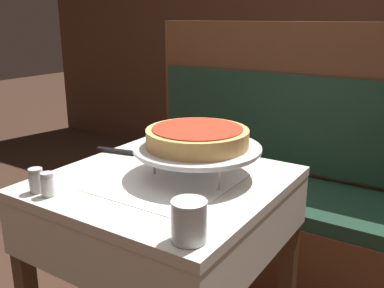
% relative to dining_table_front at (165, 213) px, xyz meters
% --- Properties ---
extents(dining_table_front, '(0.69, 0.69, 0.74)m').
position_rel_dining_table_front_xyz_m(dining_table_front, '(0.00, 0.00, 0.00)').
color(dining_table_front, beige).
rests_on(dining_table_front, ground_plane).
extents(dining_table_rear, '(0.68, 0.68, 0.75)m').
position_rel_dining_table_front_xyz_m(dining_table_rear, '(0.10, 1.72, 0.02)').
color(dining_table_rear, beige).
rests_on(dining_table_rear, ground_plane).
extents(booth_bench, '(1.60, 0.50, 1.20)m').
position_rel_dining_table_front_xyz_m(booth_bench, '(0.13, 0.77, -0.28)').
color(booth_bench, brown).
rests_on(booth_bench, ground_plane).
extents(back_wall_panel, '(6.00, 0.04, 2.40)m').
position_rel_dining_table_front_xyz_m(back_wall_panel, '(0.00, 2.22, 0.58)').
color(back_wall_panel, '#4C2D1E').
rests_on(back_wall_panel, ground_plane).
extents(pizza_pan_stand, '(0.40, 0.40, 0.09)m').
position_rel_dining_table_front_xyz_m(pizza_pan_stand, '(0.07, 0.07, 0.21)').
color(pizza_pan_stand, '#ADADB2').
rests_on(pizza_pan_stand, dining_table_front).
extents(deep_dish_pizza, '(0.31, 0.31, 0.06)m').
position_rel_dining_table_front_xyz_m(deep_dish_pizza, '(0.07, 0.07, 0.24)').
color(deep_dish_pizza, tan).
rests_on(deep_dish_pizza, pizza_pan_stand).
extents(pizza_server, '(0.29, 0.10, 0.01)m').
position_rel_dining_table_front_xyz_m(pizza_server, '(-0.23, 0.12, 0.13)').
color(pizza_server, '#BCBCC1').
rests_on(pizza_server, dining_table_front).
extents(water_glass_near, '(0.08, 0.08, 0.09)m').
position_rel_dining_table_front_xyz_m(water_glass_near, '(0.27, -0.28, 0.17)').
color(water_glass_near, silver).
rests_on(water_glass_near, dining_table_front).
extents(salt_shaker, '(0.04, 0.04, 0.07)m').
position_rel_dining_table_front_xyz_m(salt_shaker, '(-0.24, -0.28, 0.16)').
color(salt_shaker, silver).
rests_on(salt_shaker, dining_table_front).
extents(pepper_shaker, '(0.04, 0.04, 0.07)m').
position_rel_dining_table_front_xyz_m(pepper_shaker, '(-0.19, -0.28, 0.15)').
color(pepper_shaker, silver).
rests_on(pepper_shaker, dining_table_front).
extents(condiment_caddy, '(0.13, 0.13, 0.16)m').
position_rel_dining_table_front_xyz_m(condiment_caddy, '(0.12, 1.63, 0.16)').
color(condiment_caddy, black).
rests_on(condiment_caddy, dining_table_rear).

